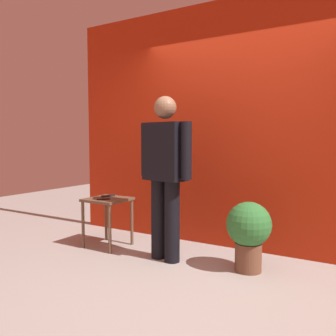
{
  "coord_description": "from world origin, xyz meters",
  "views": [
    {
      "loc": [
        1.45,
        -2.76,
        1.29
      ],
      "look_at": [
        -0.56,
        0.55,
        0.99
      ],
      "focal_mm": 38.68,
      "sensor_mm": 36.0,
      "label": 1
    }
  ],
  "objects_px": {
    "tv_remote": "(108,196)",
    "cell_phone": "(103,199)",
    "side_table": "(108,207)",
    "potted_plant": "(249,230)",
    "standing_person": "(165,169)"
  },
  "relations": [
    {
      "from": "side_table",
      "to": "standing_person",
      "type": "bearing_deg",
      "value": -3.92
    },
    {
      "from": "side_table",
      "to": "cell_phone",
      "type": "relative_size",
      "value": 4.08
    },
    {
      "from": "tv_remote",
      "to": "cell_phone",
      "type": "bearing_deg",
      "value": -41.48
    },
    {
      "from": "tv_remote",
      "to": "potted_plant",
      "type": "bearing_deg",
      "value": 21.23
    },
    {
      "from": "cell_phone",
      "to": "side_table",
      "type": "bearing_deg",
      "value": 133.61
    },
    {
      "from": "standing_person",
      "to": "cell_phone",
      "type": "height_order",
      "value": "standing_person"
    },
    {
      "from": "standing_person",
      "to": "cell_phone",
      "type": "distance_m",
      "value": 0.92
    },
    {
      "from": "tv_remote",
      "to": "side_table",
      "type": "bearing_deg",
      "value": -30.12
    },
    {
      "from": "side_table",
      "to": "cell_phone",
      "type": "xyz_separation_m",
      "value": [
        0.02,
        -0.1,
        0.11
      ]
    },
    {
      "from": "cell_phone",
      "to": "potted_plant",
      "type": "distance_m",
      "value": 1.73
    },
    {
      "from": "side_table",
      "to": "tv_remote",
      "type": "bearing_deg",
      "value": 127.95
    },
    {
      "from": "side_table",
      "to": "tv_remote",
      "type": "height_order",
      "value": "tv_remote"
    },
    {
      "from": "standing_person",
      "to": "cell_phone",
      "type": "relative_size",
      "value": 12.11
    },
    {
      "from": "cell_phone",
      "to": "tv_remote",
      "type": "distance_m",
      "value": 0.22
    },
    {
      "from": "standing_person",
      "to": "potted_plant",
      "type": "relative_size",
      "value": 2.54
    }
  ]
}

